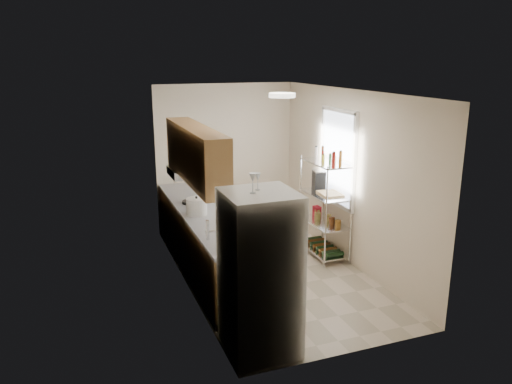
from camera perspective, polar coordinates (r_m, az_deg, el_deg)
room at (r=6.96m, az=1.87°, el=0.68°), size 2.52×4.42×2.62m
counter_run at (r=7.34m, az=-6.19°, el=-5.56°), size 0.63×3.51×0.90m
upper_cabinets at (r=6.62m, az=-6.93°, el=4.35°), size 0.33×2.20×0.72m
range_hood at (r=7.48m, az=-7.89°, el=2.29°), size 0.50×0.60×0.12m
window at (r=7.74m, az=9.33°, el=3.88°), size 0.06×1.00×1.46m
bakers_rack at (r=7.68m, az=7.96°, el=0.48°), size 0.45×0.90×1.73m
ceiling_dome at (r=6.47m, az=3.00°, el=10.99°), size 0.34×0.34×0.05m
refrigerator at (r=5.22m, az=0.45°, el=-9.33°), size 0.72×0.72×1.75m
wine_glass_a at (r=4.98m, az=0.20°, el=1.21°), size 0.06×0.06×0.17m
wine_glass_b at (r=4.86m, az=-0.38°, el=1.02°), size 0.07×0.07×0.20m
rice_cooker at (r=7.03m, az=-6.79°, el=-1.64°), size 0.29×0.29×0.23m
frying_pan_large at (r=7.60m, az=-7.54°, el=-1.14°), size 0.27×0.27×0.04m
frying_pan_small at (r=7.57m, az=-7.05°, el=-1.20°), size 0.27×0.27×0.04m
cutting_board at (r=7.68m, az=8.48°, el=-0.19°), size 0.34×0.42×0.03m
espresso_machine at (r=7.98m, az=7.19°, el=1.45°), size 0.23×0.29×0.30m
storage_bag at (r=8.12m, az=6.98°, el=-2.15°), size 0.10×0.14×0.15m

